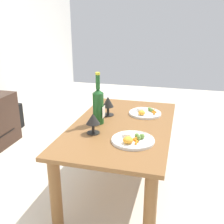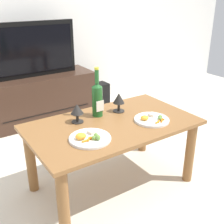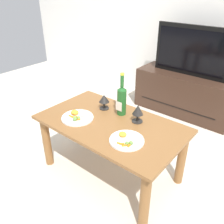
{
  "view_description": "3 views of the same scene",
  "coord_description": "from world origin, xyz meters",
  "views": [
    {
      "loc": [
        -1.7,
        -0.38,
        1.22
      ],
      "look_at": [
        -0.04,
        0.06,
        0.62
      ],
      "focal_mm": 43.03,
      "sensor_mm": 36.0,
      "label": 1
    },
    {
      "loc": [
        -0.99,
        -1.48,
        1.35
      ],
      "look_at": [
        0.04,
        0.06,
        0.56
      ],
      "focal_mm": 45.67,
      "sensor_mm": 36.0,
      "label": 2
    },
    {
      "loc": [
        1.04,
        -1.25,
        1.5
      ],
      "look_at": [
        -0.02,
        0.04,
        0.58
      ],
      "focal_mm": 38.41,
      "sensor_mm": 36.0,
      "label": 3
    }
  ],
  "objects": [
    {
      "name": "dinner_plate_left",
      "position": [
        -0.25,
        -0.12,
        0.53
      ],
      "size": [
        0.26,
        0.26,
        0.05
      ],
      "color": "white",
      "rests_on": "dining_table"
    },
    {
      "name": "dinner_plate_right",
      "position": [
        0.25,
        -0.12,
        0.53
      ],
      "size": [
        0.25,
        0.25,
        0.04
      ],
      "color": "white",
      "rests_on": "dining_table"
    },
    {
      "name": "goblet_right",
      "position": [
        0.16,
        0.15,
        0.61
      ],
      "size": [
        0.09,
        0.09,
        0.15
      ],
      "color": "black",
      "rests_on": "dining_table"
    },
    {
      "name": "dining_table",
      "position": [
        0.0,
        0.0,
        0.42
      ],
      "size": [
        1.16,
        0.68,
        0.51
      ],
      "color": "brown",
      "rests_on": "ground_plane"
    },
    {
      "name": "floor_speaker",
      "position": [
        0.8,
        1.47,
        0.14
      ],
      "size": [
        0.18,
        0.18,
        0.28
      ],
      "primitive_type": "cube",
      "rotation": [
        0.0,
        0.0,
        0.04
      ],
      "color": "black",
      "rests_on": "ground_plane"
    },
    {
      "name": "goblet_left",
      "position": [
        -0.19,
        0.15,
        0.61
      ],
      "size": [
        0.09,
        0.09,
        0.13
      ],
      "color": "black",
      "rests_on": "dining_table"
    },
    {
      "name": "wine_bottle",
      "position": [
        -0.02,
        0.17,
        0.65
      ],
      "size": [
        0.08,
        0.08,
        0.36
      ],
      "color": "#1E5923",
      "rests_on": "dining_table"
    },
    {
      "name": "ground_plane",
      "position": [
        0.0,
        0.0,
        0.0
      ],
      "size": [
        6.4,
        6.4,
        0.0
      ],
      "primitive_type": "plane",
      "color": "beige"
    }
  ]
}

